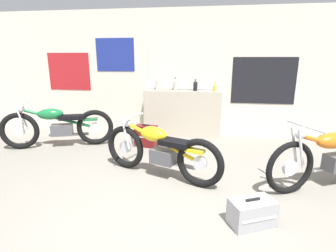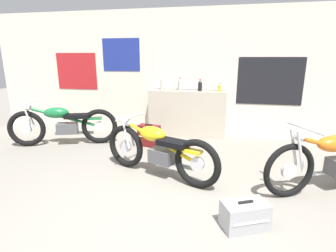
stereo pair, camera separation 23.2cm
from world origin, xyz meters
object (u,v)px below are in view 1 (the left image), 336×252
Objects in this scene: motorcycle_green at (58,126)px; bottle_leftmost at (157,84)px; hard_case_silver at (252,213)px; bottle_left_center at (175,85)px; motorcycle_yellow at (160,150)px; bottle_center at (195,86)px; hard_case_darkred at (146,136)px; bottle_right_center at (215,87)px.

bottle_leftmost is at bearing 32.39° from motorcycle_green.
hard_case_silver is at bearing -63.08° from bottle_leftmost.
motorcycle_yellow is at bearing -89.03° from bottle_left_center.
bottle_center is 1.57m from hard_case_darkred.
bottle_right_center is at bearing 30.56° from hard_case_darkred.
motorcycle_yellow is 0.92× the size of motorcycle_green.
bottle_right_center is at bearing 68.71° from motorcycle_yellow.
bottle_left_center is (0.41, 0.02, -0.01)m from bottle_leftmost.
motorcycle_yellow is (0.45, -2.20, -0.76)m from bottle_leftmost.
bottle_right_center is 0.40× the size of hard_case_darkred.
hard_case_darkred is (-0.53, 1.33, -0.20)m from motorcycle_yellow.
bottle_center is at bearing 22.40° from motorcycle_green.
bottle_left_center reaches higher than hard_case_darkred.
bottle_left_center is 3.64m from hard_case_silver.
bottle_left_center is 1.40m from hard_case_darkred.
hard_case_silver is at bearing -69.31° from bottle_left_center.
motorcycle_green reaches higher than hard_case_silver.
motorcycle_yellow is at bearing -68.47° from hard_case_darkred.
bottle_left_center is 0.46m from bottle_center.
bottle_leftmost reaches higher than bottle_left_center.
motorcycle_green reaches higher than hard_case_darkred.
bottle_leftmost is at bearing -176.83° from bottle_left_center.
bottle_left_center reaches higher than motorcycle_green.
motorcycle_green is 3.85× the size of hard_case_silver.
bottle_center is 0.42m from bottle_right_center.
bottle_left_center reaches higher than bottle_right_center.
bottle_center is 2.98m from motorcycle_green.
bottle_leftmost is 3.79m from hard_case_silver.
hard_case_darkred is at bearing 125.93° from hard_case_silver.
hard_case_silver is (1.23, -3.27, -1.03)m from bottle_left_center.
bottle_center is 0.12× the size of motorcycle_green.
motorcycle_yellow is 1.45m from hard_case_darkred.
motorcycle_yellow is at bearing -111.29° from bottle_right_center.
hard_case_darkred is at bearing -118.68° from bottle_left_center.
motorcycle_yellow is 2.49m from motorcycle_green.
motorcycle_green is 1.77m from hard_case_darkred.
bottle_center reaches higher than bottle_right_center.
bottle_left_center is 0.88m from bottle_right_center.
bottle_left_center is at bearing 171.37° from bottle_center.
motorcycle_green is 4.38× the size of hard_case_darkred.
motorcycle_green is at bearing 148.75° from hard_case_silver.
motorcycle_green is at bearing -152.23° from bottle_left_center.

